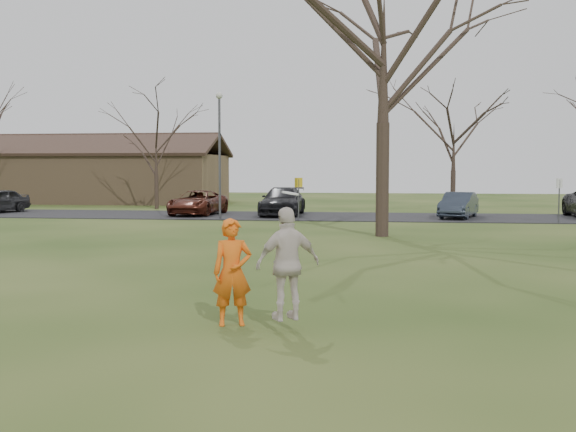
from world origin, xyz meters
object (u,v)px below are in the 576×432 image
object	(u,v)px
car_3	(283,201)
lamp_post	(220,139)
catching_play	(288,264)
player_defender	(232,272)
car_5	(459,205)
big_tree	(384,46)
building	(86,176)
car_2	(198,203)

from	to	relation	value
car_3	lamp_post	bearing A→B (deg)	-133.87
catching_play	player_defender	bearing A→B (deg)	160.77
catching_play	car_5	bearing A→B (deg)	78.13
car_3	catching_play	world-z (taller)	catching_play
player_defender	big_tree	bearing A→B (deg)	63.63
building	big_tree	xyz separation A→B (m)	(22.00, -23.00, 5.07)
catching_play	big_tree	bearing A→B (deg)	84.70
player_defender	catching_play	bearing A→B (deg)	-36.59
car_2	catching_play	distance (m)	26.64
lamp_post	big_tree	bearing A→B (deg)	-43.15
car_5	catching_play	size ratio (longest dim) A/B	1.97
player_defender	car_5	size ratio (longest dim) A/B	0.44
player_defender	car_5	distance (m)	25.25
lamp_post	car_5	bearing A→B (deg)	10.07
lamp_post	building	bearing A→B (deg)	132.09
car_2	building	bearing A→B (deg)	138.07
car_2	catching_play	world-z (taller)	catching_play
catching_play	lamp_post	xyz separation A→B (m)	(-6.59, 22.72, 2.90)
player_defender	car_5	bearing A→B (deg)	58.51
car_5	big_tree	distance (m)	12.10
car_5	car_3	bearing A→B (deg)	-168.28
player_defender	car_5	world-z (taller)	player_defender
catching_play	big_tree	size ratio (longest dim) A/B	0.14
player_defender	big_tree	xyz separation A→B (m)	(2.36, 14.89, 6.14)
car_5	catching_play	distance (m)	25.36
car_2	car_5	size ratio (longest dim) A/B	1.20
car_5	catching_play	xyz separation A→B (m)	(-5.22, -24.81, 0.38)
player_defender	building	size ratio (longest dim) A/B	0.08
car_3	building	xyz separation A→B (m)	(-16.73, 12.62, 1.16)
player_defender	car_2	bearing A→B (deg)	89.36
car_2	lamp_post	distance (m)	4.55
car_5	lamp_post	xyz separation A→B (m)	(-11.80, -2.10, 3.28)
player_defender	lamp_post	distance (m)	23.29
car_2	car_3	bearing A→B (deg)	9.00
car_5	lamp_post	world-z (taller)	lamp_post
catching_play	big_tree	world-z (taller)	big_tree
player_defender	car_3	distance (m)	25.43
catching_play	building	world-z (taller)	building
car_3	catching_play	distance (m)	25.89
player_defender	big_tree	size ratio (longest dim) A/B	0.12
player_defender	building	bearing A→B (deg)	100.04
car_3	car_5	bearing A→B (deg)	-5.30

